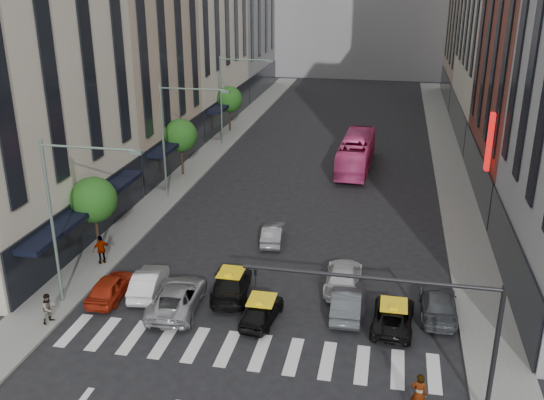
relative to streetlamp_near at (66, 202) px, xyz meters
The scene contains 27 objects.
ground 12.32m from the streetlamp_near, 21.72° to the right, with size 160.00×160.00×0.00m, color black.
sidewalk_left 26.69m from the streetlamp_near, 93.21° to the left, with size 3.00×96.00×0.15m, color slate.
sidewalk_right 34.27m from the streetlamp_near, 50.35° to the left, with size 3.00×96.00×0.15m, color slate.
building_left_a 12.76m from the streetlamp_near, 134.82° to the left, with size 8.00×18.00×28.00m, color beige.
building_left_b 25.72m from the streetlamp_near, 106.16° to the left, with size 8.00×16.00×24.00m, color tan.
tree_near 6.65m from the streetlamp_near, 106.32° to the left, with size 2.88×2.88×4.95m.
tree_mid 22.18m from the streetlamp_near, 94.56° to the left, with size 2.88×2.88×4.95m.
tree_far 38.11m from the streetlamp_near, 92.65° to the left, with size 2.88×2.88×4.95m.
streetlamp_near is the anchor object (origin of this frame).
streetlamp_mid 16.00m from the streetlamp_near, 90.00° to the left, with size 5.38×0.25×9.00m.
streetlamp_far 32.00m from the streetlamp_near, 90.00° to the left, with size 5.38×0.25×9.00m.
traffic_signal 18.48m from the streetlamp_near, 15.74° to the right, with size 10.10×0.20×6.00m.
liberty_sign 27.73m from the streetlamp_near, 35.24° to the left, with size 0.30×0.70×4.00m.
car_red 5.51m from the streetlamp_near, 30.95° to the left, with size 1.59×3.96×1.35m, color #9D210E.
car_white_front 6.46m from the streetlamp_near, 29.02° to the left, with size 1.43×4.11×1.36m, color silver.
car_silver 7.56m from the streetlamp_near, ahead, with size 2.40×5.21×1.45m, color #9F9FA5.
taxi_left 9.80m from the streetlamp_near, 17.61° to the left, with size 1.95×4.79×1.39m, color black.
taxi_center 11.44m from the streetlamp_near, ahead, with size 1.48×3.67×1.25m, color black.
car_grey_mid 15.37m from the streetlamp_near, ahead, with size 1.53×4.38×1.44m, color #404347.
taxi_right 17.60m from the streetlamp_near, ahead, with size 2.00×4.35×1.21m, color black.
car_grey_curb 19.93m from the streetlamp_near, ahead, with size 1.85×4.55×1.32m, color #43474C.
car_row2_left 14.23m from the streetlamp_near, 48.33° to the left, with size 1.32×3.79×1.25m, color gray.
car_row2_right 15.55m from the streetlamp_near, 18.28° to the left, with size 1.96×4.82×1.40m, color silver.
bus 30.32m from the streetlamp_near, 64.24° to the left, with size 2.54×10.87×3.03m, color #E7448D.
rider 19.09m from the streetlamp_near, 17.47° to the right, with size 0.67×0.44×1.84m, color gray.
pedestrian_near 5.44m from the streetlamp_near, 99.06° to the right, with size 0.78×0.61×1.61m, color gray.
pedestrian_far 6.64m from the streetlamp_near, 99.85° to the left, with size 1.07×0.44×1.82m, color gray.
Camera 1 is at (5.94, -22.15, 16.90)m, focal length 40.00 mm.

